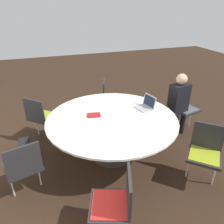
{
  "coord_description": "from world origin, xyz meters",
  "views": [
    {
      "loc": [
        -2.83,
        0.98,
        2.35
      ],
      "look_at": [
        0.0,
        0.0,
        0.82
      ],
      "focal_mm": 35.0,
      "sensor_mm": 36.0,
      "label": 1
    }
  ],
  "objects_px": {
    "chair_1": "(110,96)",
    "handbag": "(25,150)",
    "chair_5": "(205,150)",
    "laptop": "(146,105)",
    "spiral_notebook": "(94,115)",
    "person_0": "(179,100)",
    "chair_0": "(183,105)",
    "chair_3": "(23,164)",
    "chair_2": "(40,115)",
    "chair_4": "(116,201)"
  },
  "relations": [
    {
      "from": "laptop",
      "to": "chair_4",
      "type": "bearing_deg",
      "value": -48.11
    },
    {
      "from": "chair_0",
      "to": "person_0",
      "type": "relative_size",
      "value": 0.71
    },
    {
      "from": "chair_0",
      "to": "chair_3",
      "type": "bearing_deg",
      "value": 3.73
    },
    {
      "from": "chair_4",
      "to": "chair_5",
      "type": "xyz_separation_m",
      "value": [
        0.41,
        -1.47,
        0.0
      ]
    },
    {
      "from": "chair_0",
      "to": "chair_5",
      "type": "xyz_separation_m",
      "value": [
        -1.34,
        0.6,
        0.0
      ]
    },
    {
      "from": "chair_3",
      "to": "chair_5",
      "type": "height_order",
      "value": "same"
    },
    {
      "from": "person_0",
      "to": "laptop",
      "type": "bearing_deg",
      "value": -1.09
    },
    {
      "from": "chair_5",
      "to": "laptop",
      "type": "height_order",
      "value": "laptop"
    },
    {
      "from": "chair_3",
      "to": "chair_1",
      "type": "bearing_deg",
      "value": 30.32
    },
    {
      "from": "handbag",
      "to": "laptop",
      "type": "bearing_deg",
      "value": -98.23
    },
    {
      "from": "chair_1",
      "to": "spiral_notebook",
      "type": "bearing_deg",
      "value": -9.45
    },
    {
      "from": "chair_5",
      "to": "spiral_notebook",
      "type": "bearing_deg",
      "value": 4.28
    },
    {
      "from": "chair_5",
      "to": "laptop",
      "type": "relative_size",
      "value": 2.57
    },
    {
      "from": "chair_2",
      "to": "chair_1",
      "type": "bearing_deg",
      "value": 59.36
    },
    {
      "from": "chair_0",
      "to": "chair_2",
      "type": "bearing_deg",
      "value": -22.28
    },
    {
      "from": "chair_1",
      "to": "person_0",
      "type": "xyz_separation_m",
      "value": [
        -1.05,
        -1.01,
        0.2
      ]
    },
    {
      "from": "chair_3",
      "to": "person_0",
      "type": "bearing_deg",
      "value": -0.34
    },
    {
      "from": "person_0",
      "to": "handbag",
      "type": "height_order",
      "value": "person_0"
    },
    {
      "from": "chair_1",
      "to": "handbag",
      "type": "relative_size",
      "value": 2.36
    },
    {
      "from": "chair_2",
      "to": "person_0",
      "type": "bearing_deg",
      "value": 29.33
    },
    {
      "from": "chair_1",
      "to": "handbag",
      "type": "xyz_separation_m",
      "value": [
        -0.9,
        1.81,
        -0.36
      ]
    },
    {
      "from": "chair_3",
      "to": "chair_5",
      "type": "bearing_deg",
      "value": -26.6
    },
    {
      "from": "chair_5",
      "to": "chair_3",
      "type": "bearing_deg",
      "value": 32.13
    },
    {
      "from": "chair_3",
      "to": "laptop",
      "type": "bearing_deg",
      "value": 0.97
    },
    {
      "from": "chair_3",
      "to": "handbag",
      "type": "bearing_deg",
      "value": 78.49
    },
    {
      "from": "chair_1",
      "to": "chair_3",
      "type": "bearing_deg",
      "value": -24.79
    },
    {
      "from": "chair_2",
      "to": "spiral_notebook",
      "type": "bearing_deg",
      "value": 0.62
    },
    {
      "from": "chair_0",
      "to": "chair_2",
      "type": "height_order",
      "value": "same"
    },
    {
      "from": "chair_2",
      "to": "spiral_notebook",
      "type": "height_order",
      "value": "chair_2"
    },
    {
      "from": "chair_5",
      "to": "handbag",
      "type": "relative_size",
      "value": 2.36
    },
    {
      "from": "laptop",
      "to": "spiral_notebook",
      "type": "relative_size",
      "value": 1.41
    },
    {
      "from": "chair_3",
      "to": "chair_4",
      "type": "height_order",
      "value": "same"
    },
    {
      "from": "spiral_notebook",
      "to": "handbag",
      "type": "bearing_deg",
      "value": 76.37
    },
    {
      "from": "chair_1",
      "to": "chair_5",
      "type": "relative_size",
      "value": 1.0
    },
    {
      "from": "handbag",
      "to": "chair_0",
      "type": "bearing_deg",
      "value": -90.35
    },
    {
      "from": "chair_5",
      "to": "laptop",
      "type": "bearing_deg",
      "value": -25.73
    },
    {
      "from": "chair_3",
      "to": "laptop",
      "type": "xyz_separation_m",
      "value": [
        0.56,
        -2.0,
        0.27
      ]
    },
    {
      "from": "person_0",
      "to": "laptop",
      "type": "xyz_separation_m",
      "value": [
        -0.15,
        0.77,
        0.08
      ]
    },
    {
      "from": "chair_1",
      "to": "chair_2",
      "type": "distance_m",
      "value": 1.55
    },
    {
      "from": "chair_0",
      "to": "chair_3",
      "type": "relative_size",
      "value": 1.0
    },
    {
      "from": "chair_4",
      "to": "person_0",
      "type": "relative_size",
      "value": 0.71
    },
    {
      "from": "chair_1",
      "to": "handbag",
      "type": "distance_m",
      "value": 2.05
    },
    {
      "from": "chair_1",
      "to": "person_0",
      "type": "distance_m",
      "value": 1.47
    },
    {
      "from": "chair_0",
      "to": "chair_1",
      "type": "xyz_separation_m",
      "value": [
        0.92,
        1.23,
        0.0
      ]
    },
    {
      "from": "chair_4",
      "to": "laptop",
      "type": "bearing_deg",
      "value": -16.01
    },
    {
      "from": "chair_3",
      "to": "chair_4",
      "type": "xyz_separation_m",
      "value": [
        -0.92,
        -0.92,
        0.0
      ]
    },
    {
      "from": "chair_2",
      "to": "person_0",
      "type": "xyz_separation_m",
      "value": [
        -0.63,
        -2.5,
        0.2
      ]
    },
    {
      "from": "chair_1",
      "to": "handbag",
      "type": "height_order",
      "value": "chair_1"
    },
    {
      "from": "chair_1",
      "to": "chair_4",
      "type": "xyz_separation_m",
      "value": [
        -2.68,
        0.84,
        0.0
      ]
    },
    {
      "from": "chair_2",
      "to": "laptop",
      "type": "distance_m",
      "value": 1.91
    }
  ]
}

